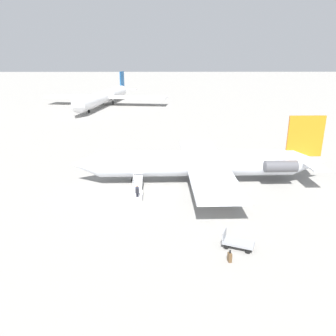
{
  "coord_description": "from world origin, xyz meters",
  "views": [
    {
      "loc": [
        3.54,
        33.78,
        13.01
      ],
      "look_at": [
        3.13,
        0.93,
        1.93
      ],
      "focal_mm": 35.0,
      "sensor_mm": 36.0,
      "label": 1
    }
  ],
  "objects_px": {
    "suitcase": "(230,257)",
    "boarding_stairs": "(137,193)",
    "airplane_main": "(205,163)",
    "airplane_far_left": "(105,96)",
    "passenger": "(137,192)",
    "luggage_cart": "(237,242)"
  },
  "relations": [
    {
      "from": "airplane_main",
      "to": "airplane_far_left",
      "type": "height_order",
      "value": "airplane_far_left"
    },
    {
      "from": "luggage_cart",
      "to": "suitcase",
      "type": "relative_size",
      "value": 2.79
    },
    {
      "from": "airplane_far_left",
      "to": "passenger",
      "type": "xyz_separation_m",
      "value": [
        -14.32,
        66.52,
        -1.58
      ]
    },
    {
      "from": "suitcase",
      "to": "boarding_stairs",
      "type": "bearing_deg",
      "value": -57.14
    },
    {
      "from": "airplane_main",
      "to": "luggage_cart",
      "type": "xyz_separation_m",
      "value": [
        -0.71,
        13.31,
        -1.72
      ]
    },
    {
      "from": "boarding_stairs",
      "to": "luggage_cart",
      "type": "xyz_separation_m",
      "value": [
        -7.87,
        9.24,
        0.08
      ]
    },
    {
      "from": "suitcase",
      "to": "airplane_main",
      "type": "bearing_deg",
      "value": -90.4
    },
    {
      "from": "passenger",
      "to": "suitcase",
      "type": "xyz_separation_m",
      "value": [
        -6.93,
        9.75,
        -0.67
      ]
    },
    {
      "from": "airplane_main",
      "to": "passenger",
      "type": "height_order",
      "value": "airplane_main"
    },
    {
      "from": "airplane_far_left",
      "to": "luggage_cart",
      "type": "distance_m",
      "value": 77.81
    },
    {
      "from": "passenger",
      "to": "suitcase",
      "type": "relative_size",
      "value": 1.98
    },
    {
      "from": "airplane_main",
      "to": "boarding_stairs",
      "type": "xyz_separation_m",
      "value": [
        7.16,
        4.07,
        -1.8
      ]
    },
    {
      "from": "airplane_main",
      "to": "suitcase",
      "type": "bearing_deg",
      "value": 88.44
    },
    {
      "from": "luggage_cart",
      "to": "suitcase",
      "type": "height_order",
      "value": "luggage_cart"
    },
    {
      "from": "airplane_main",
      "to": "boarding_stairs",
      "type": "distance_m",
      "value": 8.43
    },
    {
      "from": "airplane_main",
      "to": "boarding_stairs",
      "type": "bearing_deg",
      "value": 28.43
    },
    {
      "from": "boarding_stairs",
      "to": "luggage_cart",
      "type": "height_order",
      "value": "boarding_stairs"
    },
    {
      "from": "luggage_cart",
      "to": "suitcase",
      "type": "xyz_separation_m",
      "value": [
        0.81,
        1.68,
        -0.13
      ]
    },
    {
      "from": "boarding_stairs",
      "to": "suitcase",
      "type": "xyz_separation_m",
      "value": [
        -7.06,
        10.92,
        -0.05
      ]
    },
    {
      "from": "airplane_far_left",
      "to": "luggage_cart",
      "type": "bearing_deg",
      "value": 24.67
    },
    {
      "from": "airplane_main",
      "to": "luggage_cart",
      "type": "relative_size",
      "value": 11.29
    },
    {
      "from": "luggage_cart",
      "to": "airplane_main",
      "type": "bearing_deg",
      "value": -64.29
    }
  ]
}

